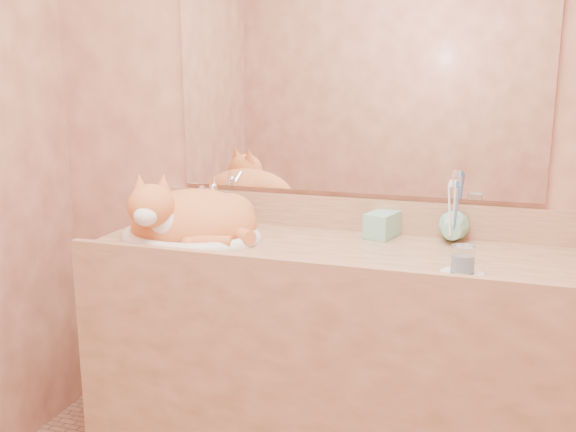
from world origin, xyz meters
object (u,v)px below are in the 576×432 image
(toothbrush_cup, at_px, (452,233))
(water_glass, at_px, (463,259))
(vanity_counter, at_px, (331,369))
(soap_dispenser, at_px, (374,213))
(cat, at_px, (189,217))
(sink_basin, at_px, (191,216))

(toothbrush_cup, xyz_separation_m, water_glass, (0.05, -0.31, 0.00))
(vanity_counter, distance_m, soap_dispenser, 0.55)
(cat, xyz_separation_m, soap_dispenser, (0.61, 0.16, 0.02))
(toothbrush_cup, distance_m, water_glass, 0.31)
(vanity_counter, relative_size, soap_dispenser, 8.22)
(sink_basin, distance_m, water_glass, 0.93)
(sink_basin, height_order, soap_dispenser, soap_dispenser)
(toothbrush_cup, bearing_deg, water_glass, -80.34)
(sink_basin, distance_m, cat, 0.01)
(vanity_counter, bearing_deg, cat, -176.83)
(vanity_counter, xyz_separation_m, toothbrush_cup, (0.36, 0.14, 0.47))
(soap_dispenser, xyz_separation_m, toothbrush_cup, (0.26, 0.01, -0.05))
(cat, height_order, soap_dispenser, same)
(soap_dispenser, distance_m, water_glass, 0.43)
(sink_basin, bearing_deg, water_glass, -21.86)
(vanity_counter, xyz_separation_m, sink_basin, (-0.50, -0.02, 0.50))
(toothbrush_cup, height_order, water_glass, toothbrush_cup)
(toothbrush_cup, bearing_deg, soap_dispenser, -178.64)
(vanity_counter, distance_m, toothbrush_cup, 0.61)
(sink_basin, height_order, water_glass, sink_basin)
(cat, bearing_deg, sink_basin, 50.82)
(vanity_counter, xyz_separation_m, cat, (-0.50, -0.03, 0.50))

